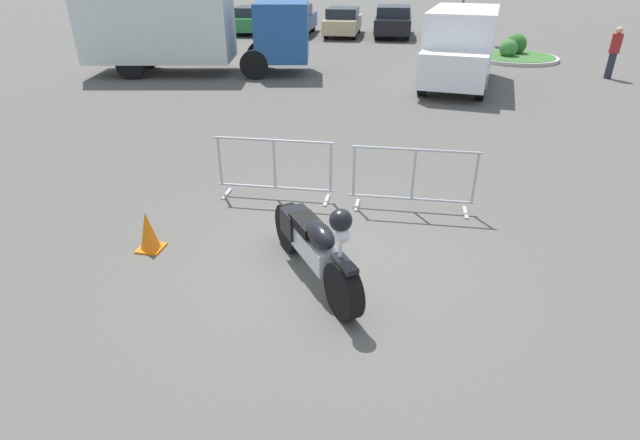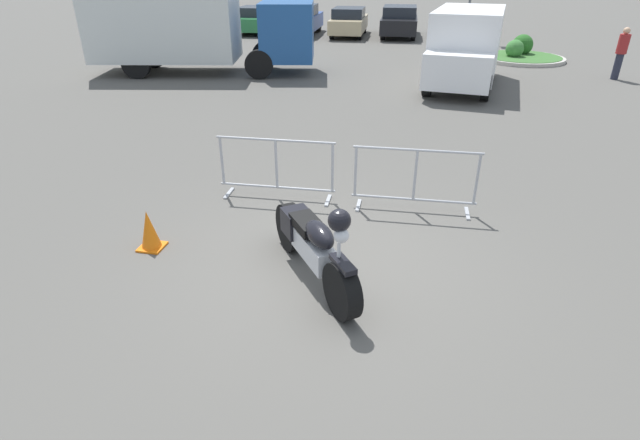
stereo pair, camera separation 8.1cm
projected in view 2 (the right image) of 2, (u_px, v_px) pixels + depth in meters
ground_plane at (326, 266)px, 6.79m from camera, size 120.00×120.00×0.00m
motorcycle at (313, 244)px, 6.30m from camera, size 1.54×2.01×1.33m
crowd_barrier_near at (276, 168)px, 8.45m from camera, size 2.02×0.52×1.07m
crowd_barrier_far at (415, 180)px, 8.02m from camera, size 2.02×0.52×1.07m
box_truck at (190, 25)px, 17.37m from camera, size 7.99×3.73×2.98m
delivery_van at (466, 45)px, 15.84m from camera, size 2.56×5.20×2.31m
parked_car_maroon at (211, 18)px, 27.92m from camera, size 1.91×4.28×1.43m
parked_car_green at (255, 20)px, 27.46m from camera, size 1.82×4.07×1.36m
parked_car_blue at (300, 20)px, 26.65m from camera, size 2.03×4.55×1.52m
parked_car_tan at (349, 22)px, 26.34m from camera, size 1.89×4.22×1.41m
parked_car_black at (399, 21)px, 26.13m from camera, size 2.02×4.52×1.51m
pedestrian at (621, 51)px, 16.75m from camera, size 0.41×0.41×1.69m
planter_island at (521, 54)px, 20.42m from camera, size 3.36×3.36×0.92m
traffic_cone at (149, 230)px, 7.07m from camera, size 0.34×0.34×0.59m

